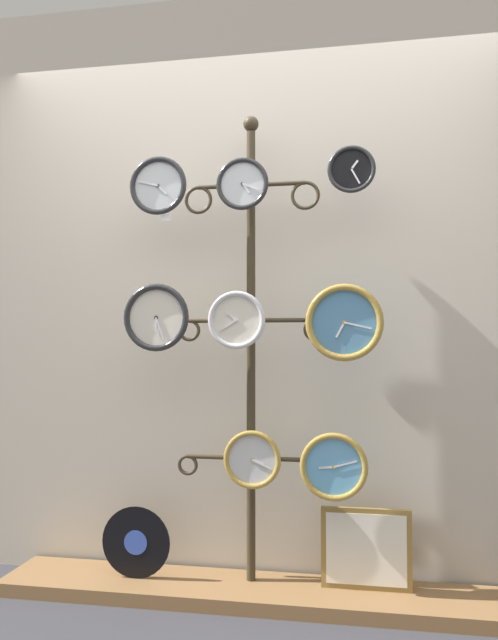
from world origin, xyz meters
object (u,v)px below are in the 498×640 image
(clock_top_center, at_px, (243,184))
(clock_bottom_center, at_px, (252,459))
(vinyl_record, at_px, (136,542))
(clock_middle_left, at_px, (156,318))
(clock_middle_center, at_px, (237,320))
(clock_bottom_right, at_px, (334,467))
(clock_middle_right, at_px, (344,322))
(display_stand, at_px, (251,428))
(clock_top_left, at_px, (158,186))
(picture_frame, at_px, (366,549))
(clock_top_right, at_px, (351,170))

(clock_top_center, xyz_separation_m, clock_bottom_center, (0.04, 0.03, -1.20))
(clock_top_center, distance_m, vinyl_record, 1.66)
(clock_middle_left, xyz_separation_m, clock_middle_center, (0.37, -0.02, -0.01))
(clock_bottom_right, xyz_separation_m, vinyl_record, (-0.88, 0.02, -0.37))
(clock_middle_right, bearing_deg, clock_top_center, -179.68)
(display_stand, xyz_separation_m, clock_middle_left, (-0.41, -0.09, 0.49))
(clock_top_left, xyz_separation_m, clock_middle_right, (0.83, -0.02, -0.62))
(clock_top_center, distance_m, clock_middle_right, 0.75)
(clock_top_left, xyz_separation_m, vinyl_record, (-0.10, 0.01, -1.60))
(clock_top_left, bearing_deg, clock_bottom_center, 1.27)
(clock_top_center, distance_m, clock_bottom_right, 1.27)
(clock_middle_left, bearing_deg, clock_bottom_right, -0.43)
(clock_bottom_center, bearing_deg, clock_middle_center, -151.04)
(clock_middle_right, relative_size, clock_bottom_center, 1.30)
(clock_middle_right, distance_m, picture_frame, 0.97)
(clock_middle_left, xyz_separation_m, clock_middle_right, (0.83, -0.01, -0.03))
(clock_top_right, bearing_deg, clock_top_center, -177.10)
(clock_middle_left, bearing_deg, clock_top_center, -2.30)
(clock_bottom_center, height_order, clock_bottom_right, clock_bottom_right)
(clock_middle_center, distance_m, clock_bottom_center, 0.61)
(clock_top_left, height_order, vinyl_record, clock_top_left)
(clock_bottom_center, bearing_deg, clock_top_center, -139.65)
(clock_top_left, height_order, clock_top_center, clock_top_left)
(display_stand, distance_m, clock_bottom_right, 0.41)
(display_stand, relative_size, clock_middle_center, 8.44)
(clock_middle_right, height_order, clock_bottom_center, clock_middle_right)
(clock_top_center, bearing_deg, clock_top_left, 176.76)
(clock_top_center, xyz_separation_m, clock_bottom_right, (0.39, 0.01, -1.21))
(clock_top_left, height_order, clock_middle_right, clock_top_left)
(clock_top_center, relative_size, clock_middle_left, 0.76)
(clock_middle_center, distance_m, vinyl_record, 1.09)
(clock_top_left, height_order, clock_top_right, same)
(clock_bottom_center, bearing_deg, clock_middle_right, -4.21)
(clock_middle_left, xyz_separation_m, clock_bottom_right, (0.78, -0.01, -0.63))
(clock_top_left, distance_m, clock_middle_right, 1.04)
(clock_top_right, xyz_separation_m, vinyl_record, (-0.96, 0.01, -1.63))
(clock_top_center, bearing_deg, clock_middle_center, -173.61)
(clock_top_left, bearing_deg, clock_middle_right, -1.37)
(clock_top_center, bearing_deg, clock_middle_right, 0.32)
(clock_bottom_center, distance_m, vinyl_record, 0.65)
(clock_middle_right, bearing_deg, clock_bottom_center, 175.79)
(clock_top_right, bearing_deg, vinyl_record, 179.49)
(clock_bottom_center, xyz_separation_m, vinyl_record, (-0.53, 0.00, -0.38))
(display_stand, height_order, clock_top_left, display_stand)
(clock_top_right, height_order, picture_frame, clock_top_right)
(clock_top_center, xyz_separation_m, vinyl_record, (-0.49, 0.03, -1.58))
(clock_bottom_right, bearing_deg, clock_bottom_center, 176.44)
(clock_bottom_center, height_order, picture_frame, clock_bottom_center)
(clock_middle_center, relative_size, clock_middle_right, 0.77)
(clock_top_left, bearing_deg, clock_top_right, 0.11)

